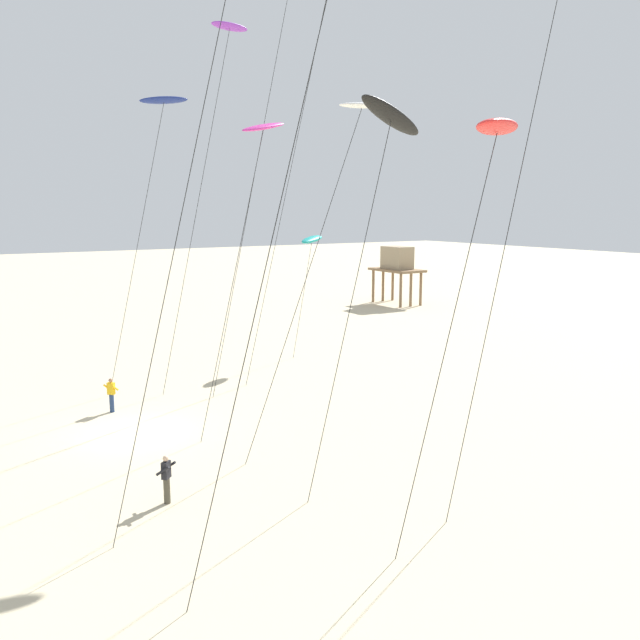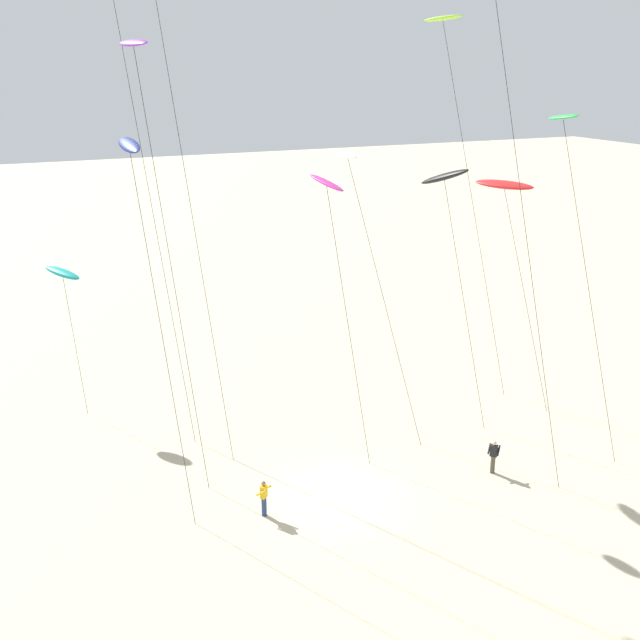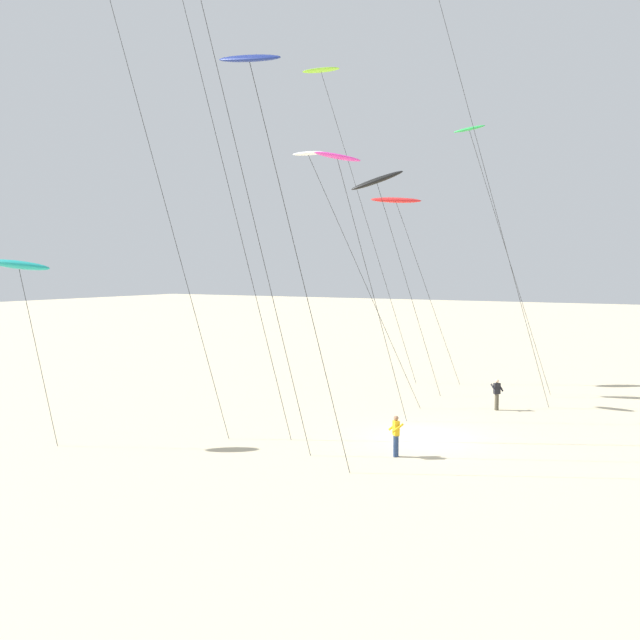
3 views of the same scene
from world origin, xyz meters
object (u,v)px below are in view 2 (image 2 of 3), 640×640
at_px(kite_magenta, 327,186).
at_px(kite_black, 445,178).
at_px(kite_red, 504,185).
at_px(kite_purple, 134,50).
at_px(kite_teal, 62,273).
at_px(kite_white, 348,159).
at_px(kite_lime, 444,25).
at_px(kite_flyer_middle, 493,456).
at_px(kite_flyer_nearest, 264,497).
at_px(kite_green, 564,125).
at_px(kite_navy, 130,149).

height_order(kite_magenta, kite_black, kite_black).
height_order(kite_red, kite_purple, kite_purple).
bearing_deg(kite_teal, kite_white, -23.66).
relative_size(kite_red, kite_purple, 0.64).
bearing_deg(kite_purple, kite_white, 5.46).
bearing_deg(kite_lime, kite_magenta, -147.09).
height_order(kite_lime, kite_flyer_middle, kite_lime).
xyz_separation_m(kite_black, kite_teal, (-18.66, 8.15, -5.08)).
distance_m(kite_red, kite_teal, 24.57).
bearing_deg(kite_magenta, kite_black, 9.41).
height_order(kite_magenta, kite_flyer_middle, kite_magenta).
distance_m(kite_white, kite_flyer_nearest, 17.55).
relative_size(kite_lime, kite_teal, 2.60).
distance_m(kite_green, kite_navy, 20.00).
bearing_deg(kite_lime, kite_white, -155.52).
relative_size(kite_magenta, kite_flyer_middle, 8.11).
bearing_deg(kite_purple, kite_magenta, -15.12).
height_order(kite_black, kite_flyer_nearest, kite_black).
bearing_deg(kite_lime, kite_green, -87.49).
bearing_deg(kite_navy, kite_teal, 102.08).
xyz_separation_m(kite_black, kite_purple, (-15.29, 0.96, 6.15)).
distance_m(kite_black, kite_flyer_middle, 14.34).
distance_m(kite_black, kite_navy, 16.75).
distance_m(kite_red, kite_navy, 21.18).
height_order(kite_magenta, kite_teal, kite_magenta).
height_order(kite_navy, kite_flyer_nearest, kite_navy).
relative_size(kite_white, kite_purple, 0.72).
bearing_deg(kite_flyer_middle, kite_lime, 70.79).
relative_size(kite_navy, kite_teal, 1.95).
distance_m(kite_red, kite_flyer_middle, 15.20).
relative_size(kite_lime, kite_red, 1.70).
xyz_separation_m(kite_lime, kite_green, (0.44, -10.09, -4.80)).
height_order(kite_teal, kite_flyer_nearest, kite_teal).
relative_size(kite_flyer_nearest, kite_flyer_middle, 1.00).
distance_m(kite_white, kite_purple, 11.93).
height_order(kite_green, kite_purple, kite_purple).
bearing_deg(kite_black, kite_green, -53.41).
bearing_deg(kite_flyer_middle, kite_magenta, 130.27).
bearing_deg(kite_navy, kite_white, 20.23).
bearing_deg(kite_navy, kite_lime, 21.92).
height_order(kite_black, kite_green, kite_green).
height_order(kite_magenta, kite_purple, kite_purple).
bearing_deg(kite_red, kite_purple, 178.95).
height_order(kite_white, kite_magenta, kite_white).
height_order(kite_navy, kite_teal, kite_navy).
xyz_separation_m(kite_magenta, kite_purple, (-8.02, 2.17, 5.95)).
height_order(kite_white, kite_flyer_nearest, kite_white).
distance_m(kite_white, kite_lime, 10.72).
bearing_deg(kite_magenta, kite_red, 8.86).
relative_size(kite_black, kite_lime, 0.65).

